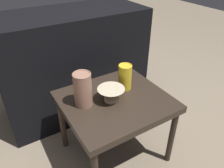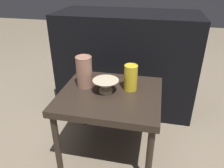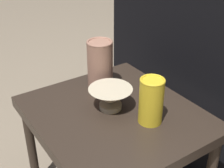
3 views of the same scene
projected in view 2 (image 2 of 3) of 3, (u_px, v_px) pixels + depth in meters
The scene contains 6 objects.
ground_plane at pixel (110, 149), 1.51m from camera, with size 8.00×8.00×0.00m, color #7F705B.
table at pixel (110, 100), 1.32m from camera, with size 0.60×0.54×0.45m.
couch_backdrop at pixel (126, 62), 1.86m from camera, with size 1.12×0.50×0.81m.
bowl at pixel (106, 85), 1.28m from camera, with size 0.15×0.15×0.08m.
vase_textured_left at pixel (84, 71), 1.33m from camera, with size 0.10×0.10×0.20m.
vase_colorful_right at pixel (131, 77), 1.30m from camera, with size 0.08×0.08×0.16m.
Camera 2 is at (0.25, -1.10, 1.10)m, focal length 35.00 mm.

